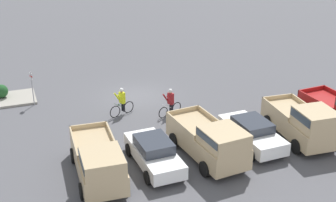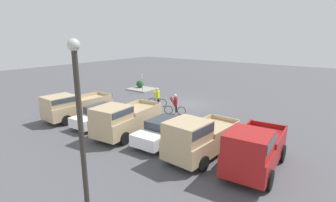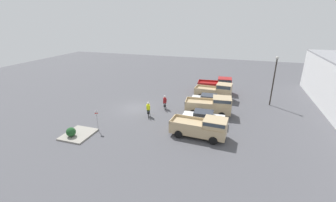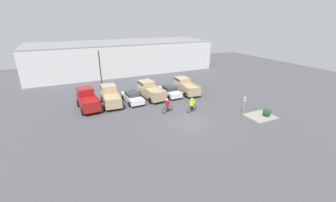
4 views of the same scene
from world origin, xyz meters
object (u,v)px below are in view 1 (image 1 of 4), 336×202
sedan_1 (154,153)px  shrub (1,91)px  pickup_truck_2 (210,140)px  cyclist_0 (122,102)px  pickup_truck_3 (99,161)px  cyclist_1 (170,102)px  sedan_0 (252,132)px  fire_lane_sign (32,85)px  pickup_truck_1 (304,122)px

sedan_1 → shrub: bearing=-59.5°
pickup_truck_2 → cyclist_0: pickup_truck_2 is taller
sedan_1 → pickup_truck_3: pickup_truck_3 is taller
sedan_1 → pickup_truck_3: (2.82, 0.37, 0.32)m
pickup_truck_3 → cyclist_1: bearing=-135.1°
sedan_0 → fire_lane_sign: size_ratio=1.96×
sedan_0 → sedan_1: size_ratio=1.00×
pickup_truck_1 → cyclist_0: size_ratio=2.84×
pickup_truck_1 → shrub: 19.18m
sedan_0 → cyclist_0: (5.50, -6.12, 0.13)m
pickup_truck_2 → pickup_truck_3: size_ratio=1.01×
sedan_0 → pickup_truck_3: size_ratio=0.84×
sedan_0 → pickup_truck_3: pickup_truck_3 is taller
sedan_0 → pickup_truck_2: pickup_truck_2 is taller
sedan_1 → fire_lane_sign: (4.82, -9.76, 0.65)m
sedan_0 → sedan_1: (5.60, 0.23, -0.00)m
sedan_0 → cyclist_0: size_ratio=2.52×
pickup_truck_1 → cyclist_0: pickup_truck_1 is taller
cyclist_1 → pickup_truck_2: bearing=89.9°
pickup_truck_1 → shrub: bearing=-38.1°
cyclist_1 → sedan_1: bearing=61.7°
sedan_0 → shrub: bearing=-42.2°
sedan_0 → fire_lane_sign: bearing=-42.4°
cyclist_0 → fire_lane_sign: bearing=-34.7°
cyclist_0 → shrub: cyclist_0 is taller
sedan_1 → shrub: sedan_1 is taller
sedan_1 → cyclist_1: 6.01m
sedan_0 → pickup_truck_3: (8.42, 0.60, 0.32)m
sedan_0 → cyclist_1: bearing=-61.4°
sedan_1 → fire_lane_sign: fire_lane_sign is taller
sedan_1 → shrub: 13.25m
sedan_0 → pickup_truck_2: 2.87m
pickup_truck_2 → fire_lane_sign: fire_lane_sign is taller
pickup_truck_2 → sedan_1: bearing=-8.9°
sedan_0 → pickup_truck_3: bearing=4.1°
sedan_0 → sedan_1: sedan_1 is taller
pickup_truck_1 → pickup_truck_2: 5.53m
pickup_truck_1 → pickup_truck_3: bearing=-0.2°
pickup_truck_1 → shrub: (15.09, -11.83, -0.58)m
sedan_1 → cyclist_0: 6.36m
cyclist_1 → fire_lane_sign: 8.89m
cyclist_1 → fire_lane_sign: fire_lane_sign is taller
fire_lane_sign → shrub: bearing=-41.2°
pickup_truck_1 → pickup_truck_3: (11.19, -0.04, -0.11)m
sedan_0 → cyclist_0: bearing=-48.1°
shrub → cyclist_0: bearing=143.4°
cyclist_1 → fire_lane_sign: bearing=-30.2°
sedan_1 → cyclist_1: cyclist_1 is taller
sedan_0 → fire_lane_sign: (10.42, -9.53, 0.64)m
sedan_0 → pickup_truck_2: bearing=13.8°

